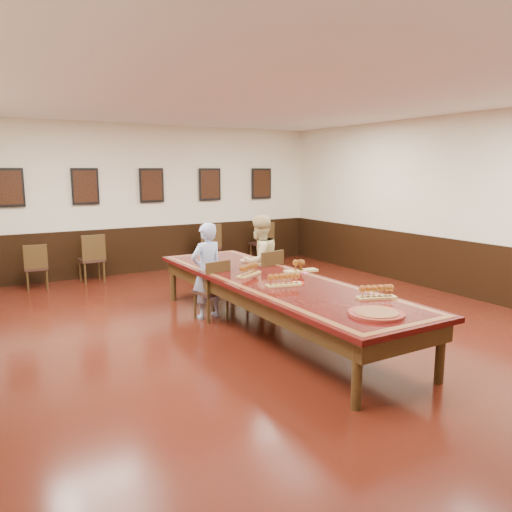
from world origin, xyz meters
TOP-DOWN VIEW (x-y plane):
  - floor at (0.00, 0.00)m, footprint 8.00×10.00m
  - ceiling at (0.00, 0.00)m, footprint 8.00×10.00m
  - wall_back at (0.00, 5.01)m, footprint 8.00×0.02m
  - wall_right at (4.01, 0.00)m, footprint 0.02×10.00m
  - chair_man at (-0.49, 1.00)m, footprint 0.50×0.53m
  - chair_woman at (0.48, 1.07)m, footprint 0.54×0.57m
  - spare_chair_a at (-2.49, 4.45)m, footprint 0.45×0.48m
  - spare_chair_b at (-1.45, 4.54)m, footprint 0.48×0.52m
  - spare_chair_c at (1.19, 4.65)m, footprint 0.55×0.58m
  - spare_chair_d at (2.61, 4.62)m, footprint 0.48×0.52m
  - person_man at (-0.51, 1.10)m, footprint 0.58×0.44m
  - person_woman at (0.46, 1.17)m, footprint 0.85×0.72m
  - pink_phone at (0.60, 0.13)m, footprint 0.08×0.14m
  - wainscoting at (0.00, 0.00)m, footprint 8.00×10.00m
  - conference_table at (0.00, 0.00)m, footprint 1.40×5.00m
  - posters at (0.00, 4.94)m, footprint 6.14×0.04m
  - flight_a at (-0.19, 0.38)m, footprint 0.48×0.36m
  - flight_b at (0.59, 0.22)m, footprint 0.52×0.21m
  - flight_c at (-0.12, -0.40)m, footprint 0.48×0.24m
  - flight_d at (0.44, -1.50)m, footprint 0.48×0.29m
  - red_plate_grp at (0.10, -0.39)m, footprint 0.19×0.19m
  - carved_platter at (-0.05, -2.00)m, footprint 0.60×0.60m

SIDE VIEW (x-z plane):
  - floor at x=0.00m, z-range -0.02..0.00m
  - spare_chair_a at x=-2.49m, z-range 0.00..0.87m
  - chair_man at x=-0.49m, z-range 0.00..0.91m
  - chair_woman at x=0.48m, z-range 0.00..0.97m
  - spare_chair_b at x=-1.45m, z-range 0.00..0.97m
  - spare_chair_d at x=2.61m, z-range 0.00..0.99m
  - wainscoting at x=0.00m, z-range 0.00..1.00m
  - spare_chair_c at x=1.19m, z-range 0.00..1.03m
  - conference_table at x=0.00m, z-range 0.23..0.99m
  - person_man at x=-0.51m, z-range 0.00..1.46m
  - pink_phone at x=0.60m, z-range 0.75..0.76m
  - red_plate_grp at x=0.10m, z-range 0.75..0.77m
  - person_woman at x=0.46m, z-range 0.00..1.52m
  - carved_platter at x=-0.05m, z-range 0.75..0.79m
  - flight_c at x=-0.12m, z-range 0.74..0.92m
  - flight_d at x=0.44m, z-range 0.74..0.92m
  - flight_a at x=-0.19m, z-range 0.74..0.92m
  - flight_b at x=0.59m, z-range 0.74..0.93m
  - wall_back at x=0.00m, z-range 0.00..3.20m
  - wall_right at x=4.01m, z-range 0.00..3.20m
  - posters at x=0.00m, z-range 1.53..2.27m
  - ceiling at x=0.00m, z-range 3.20..3.22m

